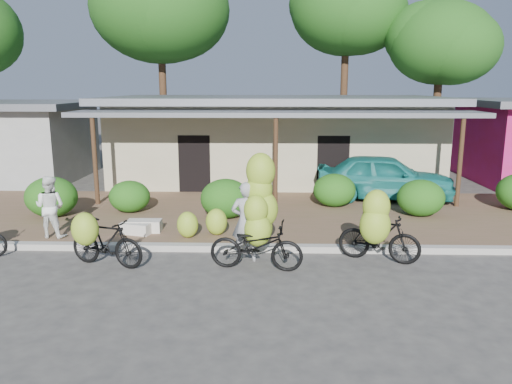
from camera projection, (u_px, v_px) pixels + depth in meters
ground at (278, 285)px, 9.63m from camera, size 100.00×100.00×0.00m
sidewalk at (276, 216)px, 14.51m from camera, size 60.00×6.00×0.12m
curb at (277, 248)px, 11.57m from camera, size 60.00×0.25×0.15m
shop_main at (274, 138)px, 19.96m from camera, size 13.00×8.50×3.35m
shop_grey at (5, 140)px, 20.35m from camera, size 7.00×6.00×3.15m
tree_far_center at (156, 5)px, 23.97m from camera, size 6.62×6.62×10.10m
tree_center_right at (343, 9)px, 24.22m from camera, size 5.50×5.41×9.51m
tree_near_right at (436, 41)px, 22.51m from camera, size 4.80×4.65×7.54m
hedge_0 at (51, 197)px, 14.10m from camera, size 1.46×1.31×1.14m
hedge_1 at (130, 196)px, 14.63m from camera, size 1.20×1.08×0.93m
hedge_2 at (226, 198)px, 13.97m from camera, size 1.42×1.28×1.11m
hedge_3 at (334, 190)px, 15.31m from camera, size 1.30×1.17×1.01m
hedge_4 at (421, 198)px, 14.18m from camera, size 1.34×1.21×1.05m
bike_left at (103, 240)px, 10.44m from camera, size 1.81×1.35×1.33m
bike_center at (258, 226)px, 10.50m from camera, size 2.03×1.29×2.39m
bike_right at (378, 232)px, 10.61m from camera, size 1.84×1.43×1.72m
loose_banana_a at (188, 225)px, 12.18m from camera, size 0.52×0.44×0.65m
loose_banana_b at (216, 222)px, 12.40m from camera, size 0.54×0.46×0.67m
loose_banana_c at (372, 228)px, 11.95m from camera, size 0.49×0.42×0.62m
sack_near at (144, 226)px, 12.71m from camera, size 0.86×0.42×0.30m
sack_far at (136, 228)px, 12.53m from camera, size 0.82×0.56×0.28m
vendor at (246, 222)px, 10.81m from camera, size 0.66×0.45×1.76m
bystander at (50, 207)px, 12.14m from camera, size 0.81×0.67×1.53m
teal_van at (384, 177)px, 16.19m from camera, size 4.59×2.35×1.49m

